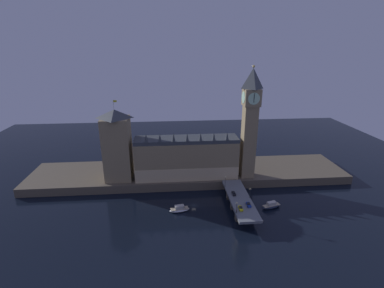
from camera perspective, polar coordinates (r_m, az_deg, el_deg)
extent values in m
plane|color=black|center=(168.20, 0.38, -12.52)|extent=(400.00, 400.00, 0.00)
cube|color=brown|center=(201.06, -0.63, -5.99)|extent=(220.00, 42.00, 5.65)
cube|color=#8E7A56|center=(185.38, -1.14, -3.09)|extent=(67.33, 16.47, 24.92)
cube|color=#D5B989|center=(181.00, -0.95, -6.42)|extent=(67.33, 0.20, 8.97)
cube|color=#383D42|center=(180.63, -1.17, 0.92)|extent=(67.33, 15.15, 2.40)
cone|color=#383D42|center=(173.03, -9.40, 1.20)|extent=(2.40, 2.40, 5.48)
cone|color=#383D42|center=(172.53, -6.61, 1.28)|extent=(2.40, 2.40, 5.48)
cone|color=#383D42|center=(172.44, -3.82, 1.36)|extent=(2.40, 2.40, 5.48)
cone|color=#383D42|center=(172.76, -1.02, 1.44)|extent=(2.40, 2.40, 5.48)
cone|color=#383D42|center=(173.49, 1.75, 1.51)|extent=(2.40, 2.40, 5.48)
cone|color=#383D42|center=(174.62, 4.50, 1.58)|extent=(2.40, 2.40, 5.48)
cone|color=#383D42|center=(176.15, 7.20, 1.64)|extent=(2.40, 2.40, 5.48)
cube|color=#8E7A56|center=(185.35, 11.49, 0.36)|extent=(8.50, 8.50, 48.25)
cube|color=#8E7A56|center=(178.22, 12.12, 9.35)|extent=(10.02, 10.02, 10.57)
cylinder|color=#B7E5B7|center=(173.38, 12.60, 9.04)|extent=(7.34, 0.25, 7.34)
cylinder|color=#B7E5B7|center=(183.07, 11.66, 9.63)|extent=(7.34, 0.25, 7.34)
cylinder|color=#B7E5B7|center=(179.76, 13.71, 9.31)|extent=(0.25, 7.34, 7.34)
cylinder|color=#B7E5B7|center=(176.81, 10.50, 9.38)|extent=(0.25, 7.34, 7.34)
cube|color=black|center=(173.11, 12.63, 9.21)|extent=(0.36, 0.10, 5.51)
pyramid|color=#383D42|center=(176.69, 12.38, 13.02)|extent=(10.02, 10.02, 12.43)
sphere|color=gold|center=(176.11, 12.55, 15.29)|extent=(1.60, 1.60, 1.60)
cube|color=#8E7A56|center=(186.33, -15.02, -0.97)|extent=(16.84, 16.84, 41.21)
pyramid|color=#383D42|center=(179.88, -15.65, 6.01)|extent=(17.18, 17.18, 5.36)
cylinder|color=#99999E|center=(178.74, -15.82, 7.78)|extent=(0.24, 0.24, 6.00)
cube|color=gold|center=(178.15, -15.53, 8.46)|extent=(2.00, 0.08, 1.20)
cube|color=slate|center=(165.00, 9.78, -11.07)|extent=(12.02, 46.00, 1.40)
cube|color=brown|center=(157.37, 10.76, -14.21)|extent=(10.22, 3.20, 5.34)
cube|color=brown|center=(166.72, 9.72, -12.07)|extent=(10.22, 3.20, 5.34)
cube|color=brown|center=(176.31, 8.80, -10.15)|extent=(10.22, 3.20, 5.34)
cube|color=black|center=(167.30, 8.56, -10.02)|extent=(1.72, 4.65, 0.89)
cube|color=black|center=(166.97, 8.57, -9.82)|extent=(1.41, 2.09, 0.45)
cylinder|color=black|center=(168.49, 8.17, -9.89)|extent=(0.22, 0.64, 0.64)
cylinder|color=black|center=(168.84, 8.72, -9.85)|extent=(0.22, 0.64, 0.64)
cylinder|color=black|center=(166.05, 8.39, -10.37)|extent=(0.22, 0.64, 0.64)
cylinder|color=black|center=(166.41, 8.95, -10.33)|extent=(0.22, 0.64, 0.64)
cube|color=yellow|center=(154.01, 9.92, -12.89)|extent=(1.86, 4.51, 0.92)
cube|color=black|center=(153.65, 9.94, -12.67)|extent=(1.53, 2.03, 0.45)
cylinder|color=black|center=(155.11, 9.46, -12.74)|extent=(0.22, 0.64, 0.64)
cylinder|color=black|center=(155.52, 10.11, -12.69)|extent=(0.22, 0.64, 0.64)
cylinder|color=black|center=(152.83, 9.72, -13.29)|extent=(0.22, 0.64, 0.64)
cylinder|color=black|center=(153.25, 10.38, -13.23)|extent=(0.22, 0.64, 0.64)
cube|color=navy|center=(157.97, 11.53, -12.11)|extent=(1.96, 4.73, 0.91)
cube|color=black|center=(157.63, 11.54, -11.90)|extent=(1.61, 2.13, 0.45)
cylinder|color=black|center=(157.19, 12.00, -12.45)|extent=(0.22, 0.64, 0.64)
cylinder|color=black|center=(156.70, 11.33, -12.51)|extent=(0.22, 0.64, 0.64)
cylinder|color=black|center=(159.58, 11.70, -11.91)|extent=(0.22, 0.64, 0.64)
cylinder|color=black|center=(159.09, 11.04, -11.96)|extent=(0.22, 0.64, 0.64)
cylinder|color=black|center=(151.88, 9.12, -13.45)|extent=(0.28, 0.28, 0.75)
cylinder|color=maroon|center=(151.52, 9.13, -13.23)|extent=(0.38, 0.38, 0.63)
sphere|color=tan|center=(151.29, 9.14, -13.10)|extent=(0.20, 0.20, 0.20)
cylinder|color=#2D3333|center=(151.09, 9.05, -13.69)|extent=(0.56, 0.56, 0.50)
cylinder|color=#2D3333|center=(149.61, 9.11, -12.80)|extent=(0.18, 0.18, 5.04)
sphere|color=#F9E5A3|center=(148.02, 9.17, -11.79)|extent=(0.60, 0.60, 0.60)
sphere|color=#F9E5A3|center=(148.10, 8.99, -11.92)|extent=(0.44, 0.44, 0.44)
sphere|color=#F9E5A3|center=(148.30, 9.33, -11.90)|extent=(0.44, 0.44, 0.44)
cylinder|color=#2D3333|center=(165.98, 11.74, -10.63)|extent=(0.56, 0.56, 0.50)
cylinder|color=#2D3333|center=(164.69, 11.80, -9.83)|extent=(0.18, 0.18, 4.79)
sphere|color=#F9E5A3|center=(163.30, 11.87, -8.92)|extent=(0.60, 0.60, 0.60)
sphere|color=#F9E5A3|center=(163.34, 11.71, -9.04)|extent=(0.44, 0.44, 0.44)
sphere|color=#F9E5A3|center=(163.59, 12.01, -9.02)|extent=(0.44, 0.44, 0.44)
cylinder|color=#2D3333|center=(175.83, 6.80, -8.53)|extent=(0.56, 0.56, 0.50)
cylinder|color=#2D3333|center=(174.47, 6.84, -7.67)|extent=(0.18, 0.18, 5.46)
sphere|color=#F9E5A3|center=(173.02, 6.89, -6.70)|extent=(0.60, 0.60, 0.60)
sphere|color=#F9E5A3|center=(173.08, 6.73, -6.81)|extent=(0.44, 0.44, 0.44)
sphere|color=#F9E5A3|center=(173.26, 7.03, -6.80)|extent=(0.44, 0.44, 0.44)
ellipsoid|color=white|center=(162.73, -2.57, -13.35)|extent=(12.03, 5.99, 1.87)
cube|color=tan|center=(162.27, -2.58, -13.10)|extent=(10.53, 4.95, 0.24)
cube|color=#B7B2A8|center=(161.71, -2.59, -12.78)|extent=(5.53, 3.39, 1.87)
ellipsoid|color=#1E2842|center=(171.84, 15.95, -12.21)|extent=(12.42, 6.92, 1.98)
cube|color=tan|center=(171.38, 15.97, -11.96)|extent=(10.85, 5.80, 0.24)
cube|color=#B7B2A8|center=(170.82, 16.01, -11.64)|extent=(5.77, 3.74, 1.98)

